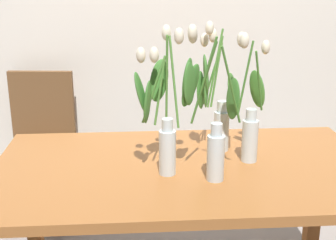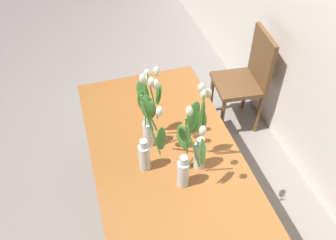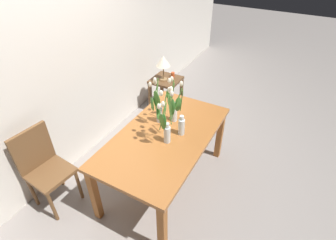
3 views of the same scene
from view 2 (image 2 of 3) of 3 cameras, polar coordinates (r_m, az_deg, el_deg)
name	(u,v)px [view 2 (image 2 of 3)]	position (r m, az deg, el deg)	size (l,w,h in m)	color
ground_plane	(165,214)	(2.88, -0.49, -14.48)	(18.00, 18.00, 0.00)	gray
dining_table	(164,159)	(2.35, -0.58, -6.17)	(1.60, 0.90, 0.74)	#A3602D
tulip_vase_0	(148,139)	(2.04, -3.16, -2.99)	(0.27, 0.16, 0.59)	silver
tulip_vase_1	(199,138)	(2.07, 4.87, -2.82)	(0.16, 0.15, 0.58)	silver
tulip_vase_2	(186,163)	(1.99, 2.87, -6.68)	(0.21, 0.16, 0.54)	silver
tulip_vase_3	(148,114)	(2.16, -3.11, 0.96)	(0.25, 0.15, 0.58)	silver
dining_chair	(247,76)	(3.27, 12.30, 6.71)	(0.44, 0.44, 0.93)	brown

